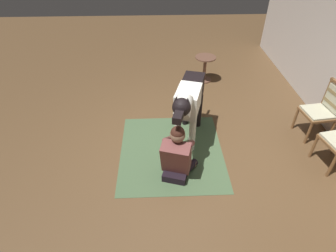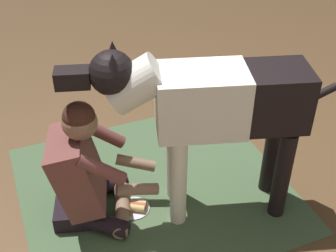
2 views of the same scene
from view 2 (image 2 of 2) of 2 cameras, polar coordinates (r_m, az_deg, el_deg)
ground_plane at (r=3.25m, az=-0.05°, el=-8.29°), size 14.82×14.82×0.00m
area_rug at (r=3.28m, az=-1.69°, el=-7.71°), size 1.82×1.65×0.01m
person_sitting_on_floor at (r=2.92m, az=-10.19°, el=-5.64°), size 0.74×0.59×0.87m
large_dog at (r=2.68m, az=5.26°, el=2.40°), size 1.57×0.62×1.20m
hot_dog_on_plate at (r=3.13m, az=-4.27°, el=-9.92°), size 0.21×0.21×0.06m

